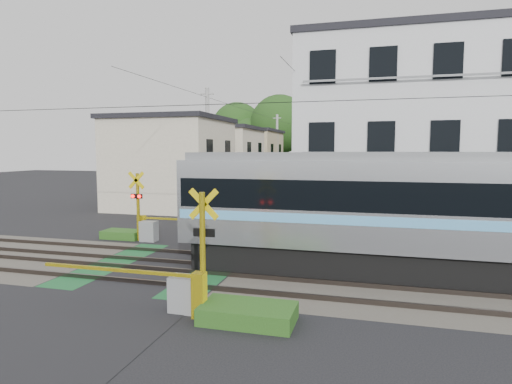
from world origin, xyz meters
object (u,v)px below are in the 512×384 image
(crossing_signal_near, at_px, (187,285))
(pedestrian, at_px, (310,180))
(crossing_signal_far, at_px, (148,225))
(apartment_block, at_px, (406,137))

(crossing_signal_near, bearing_deg, pedestrian, 93.18)
(crossing_signal_far, bearing_deg, pedestrian, 83.48)
(apartment_block, relative_size, pedestrian, 5.64)
(apartment_block, bearing_deg, crossing_signal_near, -114.22)
(crossing_signal_near, height_order, pedestrian, crossing_signal_near)
(apartment_block, xyz_separation_m, pedestrian, (-7.88, 22.23, -3.75))
(crossing_signal_far, xyz_separation_m, apartment_block, (11.09, 5.84, 3.94))
(crossing_signal_near, distance_m, apartment_block, 14.95)
(apartment_block, height_order, pedestrian, apartment_block)
(crossing_signal_near, relative_size, pedestrian, 2.62)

